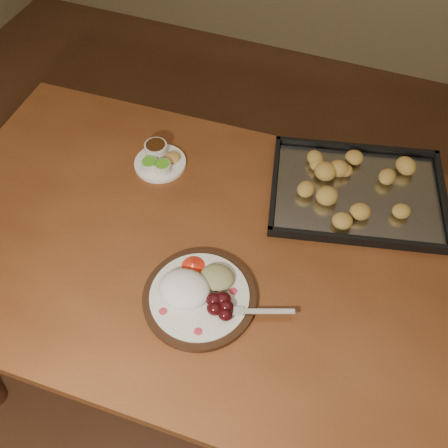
% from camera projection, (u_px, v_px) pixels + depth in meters
% --- Properties ---
extents(ground, '(4.00, 4.00, 0.00)m').
position_uv_depth(ground, '(192.00, 350.00, 1.90)').
color(ground, '#55341D').
rests_on(ground, ground).
extents(dining_table, '(1.53, 0.96, 0.75)m').
position_uv_depth(dining_table, '(206.00, 265.00, 1.36)').
color(dining_table, brown).
rests_on(dining_table, ground).
extents(dinner_plate, '(0.36, 0.27, 0.06)m').
position_uv_depth(dinner_plate, '(198.00, 293.00, 1.17)').
color(dinner_plate, black).
rests_on(dinner_plate, dining_table).
extents(condiment_saucer, '(0.15, 0.15, 0.05)m').
position_uv_depth(condiment_saucer, '(159.00, 159.00, 1.44)').
color(condiment_saucer, white).
rests_on(condiment_saucer, dining_table).
extents(baking_tray, '(0.54, 0.45, 0.05)m').
position_uv_depth(baking_tray, '(358.00, 191.00, 1.37)').
color(baking_tray, black).
rests_on(baking_tray, dining_table).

